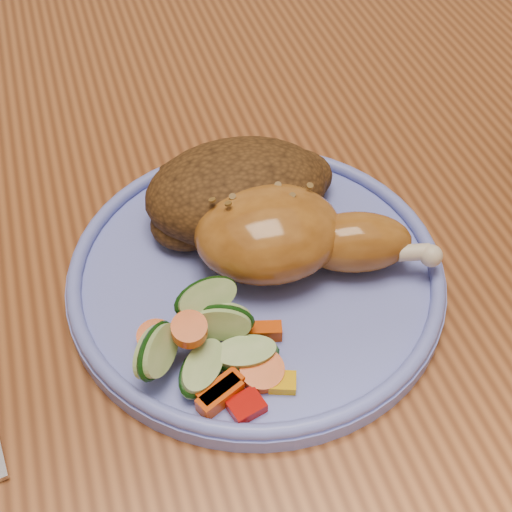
# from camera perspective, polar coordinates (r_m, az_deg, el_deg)

# --- Properties ---
(dining_table) EXTENTS (0.90, 1.40, 0.75)m
(dining_table) POSITION_cam_1_polar(r_m,az_deg,el_deg) (0.64, -0.60, 1.80)
(dining_table) COLOR brown
(dining_table) RESTS_ON ground
(chair_far) EXTENTS (0.42, 0.42, 0.91)m
(chair_far) POSITION_cam_1_polar(r_m,az_deg,el_deg) (1.24, -9.33, 16.37)
(chair_far) COLOR #4C2D16
(chair_far) RESTS_ON ground
(plate) EXTENTS (0.26, 0.26, 0.01)m
(plate) POSITION_cam_1_polar(r_m,az_deg,el_deg) (0.49, 0.00, -1.64)
(plate) COLOR #6976DA
(plate) RESTS_ON dining_table
(plate_rim) EXTENTS (0.26, 0.26, 0.01)m
(plate_rim) POSITION_cam_1_polar(r_m,az_deg,el_deg) (0.48, 0.00, -0.80)
(plate_rim) COLOR #6976DA
(plate_rim) RESTS_ON plate
(chicken_leg) EXTENTS (0.16, 0.10, 0.05)m
(chicken_leg) POSITION_cam_1_polar(r_m,az_deg,el_deg) (0.47, 2.71, 1.68)
(chicken_leg) COLOR #A46322
(chicken_leg) RESTS_ON plate
(rice_pilaf) EXTENTS (0.14, 0.10, 0.06)m
(rice_pilaf) POSITION_cam_1_polar(r_m,az_deg,el_deg) (0.51, -1.26, 5.21)
(rice_pilaf) COLOR #4A2C12
(rice_pilaf) RESTS_ON plate
(vegetable_pile) EXTENTS (0.10, 0.10, 0.05)m
(vegetable_pile) POSITION_cam_1_polar(r_m,az_deg,el_deg) (0.43, -3.69, -7.10)
(vegetable_pile) COLOR #A50A05
(vegetable_pile) RESTS_ON plate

